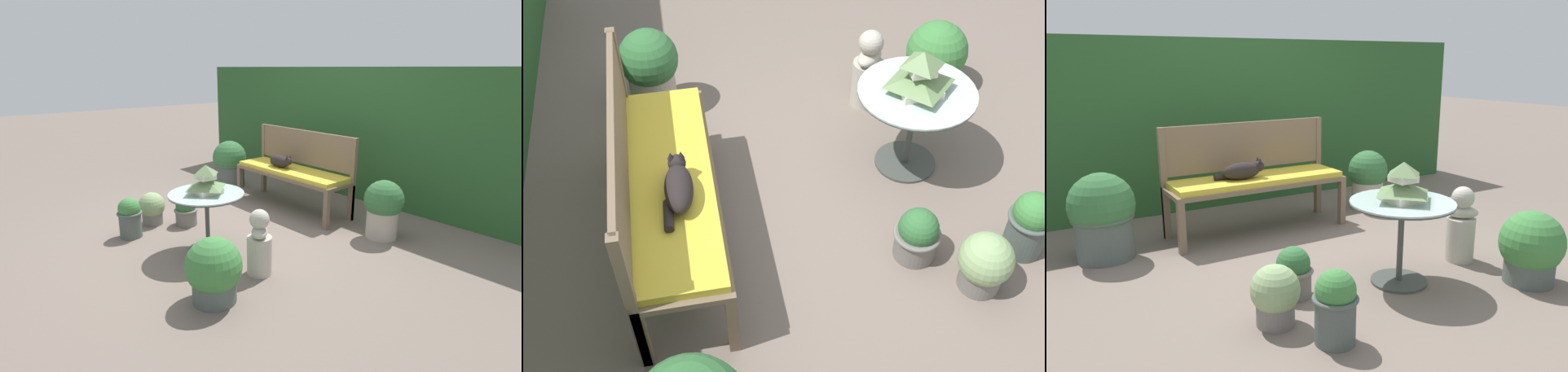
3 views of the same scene
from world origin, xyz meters
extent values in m
plane|color=#75665B|center=(0.00, 0.00, 0.00)|extent=(30.00, 30.00, 0.00)
cube|color=#285628|center=(0.00, 2.43, 0.92)|extent=(6.40, 1.07, 1.84)
cube|color=brown|center=(-0.94, 0.67, 0.23)|extent=(0.06, 0.06, 0.45)
cube|color=brown|center=(0.69, 0.67, 0.23)|extent=(0.06, 0.06, 0.45)
cube|color=brown|center=(-0.94, 1.13, 0.23)|extent=(0.06, 0.06, 0.45)
cube|color=brown|center=(0.69, 1.13, 0.23)|extent=(0.06, 0.06, 0.45)
cube|color=brown|center=(-0.12, 0.90, 0.47)|extent=(1.69, 0.52, 0.04)
cube|color=gold|center=(-0.12, 0.90, 0.52)|extent=(1.62, 0.48, 0.05)
cube|color=brown|center=(-0.94, 1.14, 0.51)|extent=(0.06, 0.06, 1.03)
cube|color=brown|center=(0.69, 1.14, 0.51)|extent=(0.06, 0.06, 1.03)
cube|color=brown|center=(-0.12, 1.14, 0.80)|extent=(1.62, 0.04, 0.45)
ellipsoid|color=black|center=(-0.30, 0.85, 0.62)|extent=(0.36, 0.17, 0.16)
sphere|color=black|center=(-0.13, 0.85, 0.65)|extent=(0.10, 0.10, 0.10)
cone|color=black|center=(-0.13, 0.88, 0.71)|extent=(0.04, 0.04, 0.05)
cone|color=black|center=(-0.13, 0.82, 0.71)|extent=(0.04, 0.04, 0.05)
cylinder|color=black|center=(-0.44, 0.93, 0.57)|extent=(0.20, 0.06, 0.05)
cylinder|color=#424742|center=(0.28, -0.69, 0.01)|extent=(0.42, 0.42, 0.02)
cylinder|color=#424742|center=(0.28, -0.69, 0.31)|extent=(0.04, 0.04, 0.61)
cylinder|color=silver|center=(0.28, -0.69, 0.62)|extent=(0.76, 0.76, 0.01)
torus|color=#424742|center=(0.28, -0.69, 0.61)|extent=(0.76, 0.76, 0.02)
cube|color=silver|center=(0.28, -0.69, 0.65)|extent=(0.25, 0.25, 0.06)
pyramid|color=#668451|center=(0.28, -0.69, 0.72)|extent=(0.34, 0.34, 0.09)
cube|color=silver|center=(0.28, -0.69, 0.79)|extent=(0.16, 0.16, 0.05)
pyramid|color=#668451|center=(0.28, -0.69, 0.87)|extent=(0.21, 0.21, 0.10)
cylinder|color=#B7B2A3|center=(0.99, -0.61, 0.18)|extent=(0.23, 0.23, 0.36)
ellipsoid|color=#B7B2A3|center=(0.99, -0.61, 0.41)|extent=(0.29, 0.28, 0.10)
sphere|color=#B7B2A3|center=(0.99, -0.61, 0.53)|extent=(0.18, 0.18, 0.18)
cylinder|color=#4C5651|center=(-1.51, 0.92, 0.18)|extent=(0.46, 0.46, 0.37)
torus|color=#4C5651|center=(-1.51, 0.92, 0.35)|extent=(0.50, 0.50, 0.03)
sphere|color=#336B38|center=(-1.51, 0.92, 0.46)|extent=(0.53, 0.53, 0.53)
cylinder|color=#ADA393|center=(1.24, 0.97, 0.18)|extent=(0.34, 0.34, 0.36)
torus|color=#ADA393|center=(1.24, 0.97, 0.35)|extent=(0.38, 0.38, 0.03)
sphere|color=#336B38|center=(1.24, 0.97, 0.44)|extent=(0.43, 0.43, 0.43)
cylinder|color=#4C5651|center=(-0.59, -1.14, 0.15)|extent=(0.24, 0.24, 0.29)
torus|color=#4C5651|center=(-0.59, -1.14, 0.28)|extent=(0.28, 0.28, 0.03)
sphere|color=#3D7F3D|center=(-0.59, -1.14, 0.33)|extent=(0.24, 0.24, 0.24)
cylinder|color=#4C5651|center=(1.10, -1.18, 0.12)|extent=(0.36, 0.36, 0.23)
torus|color=#4C5651|center=(1.10, -1.18, 0.22)|extent=(0.40, 0.40, 0.03)
sphere|color=#3D7F3D|center=(1.10, -1.18, 0.31)|extent=(0.47, 0.47, 0.47)
cylinder|color=slate|center=(-0.80, -0.78, 0.09)|extent=(0.24, 0.24, 0.18)
torus|color=slate|center=(-0.80, -0.78, 0.17)|extent=(0.28, 0.28, 0.03)
sphere|color=#89A870|center=(-0.80, -0.78, 0.24)|extent=(0.31, 0.31, 0.31)
cylinder|color=slate|center=(-0.51, -0.49, 0.10)|extent=(0.25, 0.25, 0.20)
torus|color=slate|center=(-0.51, -0.49, 0.19)|extent=(0.29, 0.29, 0.03)
sphere|color=#336B38|center=(-0.51, -0.49, 0.24)|extent=(0.24, 0.24, 0.24)
camera|label=1|loc=(3.56, -2.80, 1.83)|focal=28.00mm
camera|label=2|loc=(-2.81, 0.77, 3.13)|focal=45.00mm
camera|label=3|loc=(-2.09, -3.36, 1.61)|focal=35.00mm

